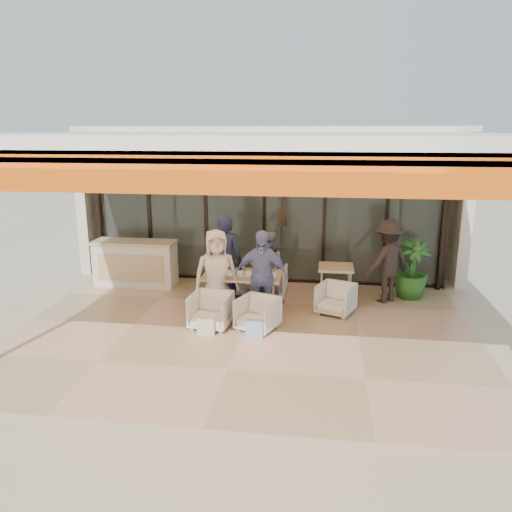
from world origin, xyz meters
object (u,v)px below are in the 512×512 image
(chair_near_left, at_px, (211,309))
(diner_grey, at_px, (267,268))
(diner_cream, at_px, (216,274))
(dining_table, at_px, (242,277))
(chair_far_right, at_px, (270,279))
(host_counter, at_px, (135,263))
(standing_woman, at_px, (387,261))
(potted_palm, at_px, (411,269))
(diner_navy, at_px, (226,259))
(chair_far_left, at_px, (231,280))
(side_table, at_px, (336,271))
(chair_near_right, at_px, (258,312))
(side_chair, at_px, (336,297))
(diner_periwinkle, at_px, (261,276))

(chair_near_left, bearing_deg, diner_grey, 65.23)
(chair_near_left, distance_m, diner_cream, 0.70)
(dining_table, height_order, chair_far_right, dining_table)
(host_counter, distance_m, diner_grey, 3.18)
(standing_woman, xyz_separation_m, potted_palm, (0.55, 0.32, -0.23))
(diner_navy, distance_m, potted_palm, 3.86)
(chair_far_left, relative_size, side_table, 0.86)
(chair_near_right, bearing_deg, diner_cream, 170.44)
(chair_far_right, height_order, side_chair, chair_far_right)
(side_table, bearing_deg, chair_far_left, 176.11)
(diner_navy, distance_m, diner_grey, 0.85)
(chair_far_left, relative_size, diner_navy, 0.35)
(dining_table, xyz_separation_m, chair_near_left, (-0.41, -0.96, -0.33))
(host_counter, bearing_deg, diner_navy, -19.43)
(diner_grey, height_order, diner_periwinkle, diner_periwinkle)
(chair_near_left, bearing_deg, potted_palm, 35.69)
(host_counter, xyz_separation_m, chair_near_right, (3.07, -2.19, -0.20))
(diner_grey, bearing_deg, chair_near_left, 57.58)
(side_table, relative_size, potted_palm, 0.59)
(diner_cream, distance_m, side_table, 2.56)
(chair_near_right, height_order, diner_navy, diner_navy)
(chair_near_right, bearing_deg, diner_navy, 142.17)
(chair_near_right, bearing_deg, chair_far_right, 111.21)
(potted_palm, bearing_deg, diner_cream, -156.57)
(host_counter, height_order, standing_woman, standing_woman)
(dining_table, height_order, diner_cream, diner_cream)
(diner_navy, height_order, diner_periwinkle, diner_navy)
(chair_near_left, distance_m, potted_palm, 4.35)
(chair_far_right, bearing_deg, chair_near_right, 90.98)
(diner_navy, xyz_separation_m, standing_woman, (3.23, 0.42, -0.04))
(side_table, bearing_deg, host_counter, 174.37)
(diner_navy, bearing_deg, diner_grey, -175.94)
(chair_far_left, bearing_deg, diner_cream, 76.73)
(diner_cream, bearing_deg, chair_far_right, 38.35)
(chair_near_left, bearing_deg, host_counter, 141.79)
(dining_table, xyz_separation_m, chair_far_right, (0.43, 0.94, -0.32))
(diner_grey, distance_m, diner_periwinkle, 0.91)
(host_counter, xyz_separation_m, diner_navy, (2.23, -0.79, 0.38))
(side_chair, bearing_deg, host_counter, -173.39)
(dining_table, relative_size, chair_near_left, 2.12)
(host_counter, xyz_separation_m, dining_table, (2.65, -1.23, 0.16))
(diner_navy, height_order, side_table, diner_navy)
(chair_far_right, height_order, chair_near_left, chair_far_right)
(dining_table, relative_size, diner_grey, 1.00)
(host_counter, height_order, side_chair, host_counter)
(chair_near_left, relative_size, diner_cream, 0.42)
(diner_navy, bearing_deg, chair_far_right, -145.18)
(chair_far_left, xyz_separation_m, chair_near_right, (0.84, -1.90, 0.01))
(chair_near_right, distance_m, diner_navy, 1.73)
(diner_grey, relative_size, side_chair, 2.27)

